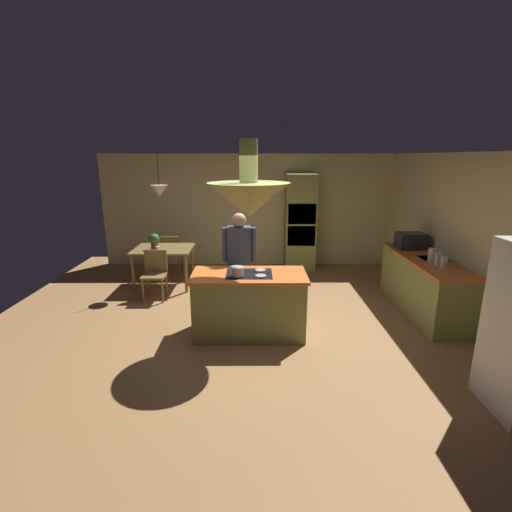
% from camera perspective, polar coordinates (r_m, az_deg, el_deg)
% --- Properties ---
extents(ground, '(8.16, 8.16, 0.00)m').
position_cam_1_polar(ground, '(5.71, -1.00, -10.80)').
color(ground, '#9E7042').
extents(wall_back, '(6.80, 0.10, 2.55)m').
position_cam_1_polar(wall_back, '(8.68, -0.79, 6.98)').
color(wall_back, beige).
rests_on(wall_back, ground).
extents(wall_right, '(0.10, 7.20, 2.55)m').
position_cam_1_polar(wall_right, '(6.50, 28.99, 2.39)').
color(wall_right, beige).
rests_on(wall_right, ground).
extents(kitchen_island, '(1.60, 0.79, 0.92)m').
position_cam_1_polar(kitchen_island, '(5.34, -1.04, -7.32)').
color(kitchen_island, '#8C934C').
rests_on(kitchen_island, ground).
extents(counter_run_right, '(0.73, 2.23, 0.90)m').
position_cam_1_polar(counter_run_right, '(6.69, 24.26, -3.97)').
color(counter_run_right, '#8C934C').
rests_on(counter_run_right, ground).
extents(oven_tower, '(0.66, 0.62, 2.13)m').
position_cam_1_polar(oven_tower, '(8.37, 6.77, 5.11)').
color(oven_tower, '#8C934C').
rests_on(oven_tower, ground).
extents(dining_table, '(1.11, 0.91, 0.76)m').
position_cam_1_polar(dining_table, '(7.48, -13.99, 0.45)').
color(dining_table, brown).
rests_on(dining_table, ground).
extents(person_at_island, '(0.53, 0.22, 1.66)m').
position_cam_1_polar(person_at_island, '(5.82, -2.55, -0.30)').
color(person_at_island, tan).
rests_on(person_at_island, ground).
extents(range_hood, '(1.10, 1.10, 1.00)m').
position_cam_1_polar(range_hood, '(4.97, -1.12, 8.90)').
color(range_hood, '#8C934C').
extents(pendant_light_over_table, '(0.32, 0.32, 0.82)m').
position_cam_1_polar(pendant_light_over_table, '(7.29, -14.59, 9.62)').
color(pendant_light_over_table, beige).
extents(chair_facing_island, '(0.40, 0.40, 0.87)m').
position_cam_1_polar(chair_facing_island, '(6.89, -15.19, -2.24)').
color(chair_facing_island, brown).
rests_on(chair_facing_island, ground).
extents(chair_by_back_wall, '(0.40, 0.40, 0.87)m').
position_cam_1_polar(chair_by_back_wall, '(8.16, -12.84, 0.57)').
color(chair_by_back_wall, brown).
rests_on(chair_by_back_wall, ground).
extents(potted_plant_on_table, '(0.20, 0.20, 0.30)m').
position_cam_1_polar(potted_plant_on_table, '(7.40, -15.32, 2.32)').
color(potted_plant_on_table, '#99382D').
rests_on(potted_plant_on_table, dining_table).
extents(cup_on_table, '(0.07, 0.07, 0.09)m').
position_cam_1_polar(cup_on_table, '(7.24, -14.79, 1.09)').
color(cup_on_table, white).
rests_on(cup_on_table, dining_table).
extents(canister_flour, '(0.10, 0.10, 0.17)m').
position_cam_1_polar(canister_flour, '(6.07, 26.84, -0.88)').
color(canister_flour, silver).
rests_on(canister_flour, counter_run_right).
extents(canister_sugar, '(0.10, 0.10, 0.19)m').
position_cam_1_polar(canister_sugar, '(6.23, 26.12, -0.36)').
color(canister_sugar, silver).
rests_on(canister_sugar, counter_run_right).
extents(canister_tea, '(0.13, 0.13, 0.21)m').
position_cam_1_polar(canister_tea, '(6.38, 25.43, 0.14)').
color(canister_tea, silver).
rests_on(canister_tea, counter_run_right).
extents(microwave_on_counter, '(0.46, 0.36, 0.28)m').
position_cam_1_polar(microwave_on_counter, '(7.12, 22.60, 2.17)').
color(microwave_on_counter, '#232326').
rests_on(microwave_on_counter, counter_run_right).
extents(cooking_pot_on_cooktop, '(0.18, 0.18, 0.12)m').
position_cam_1_polar(cooking_pot_on_cooktop, '(5.04, -2.90, -2.32)').
color(cooking_pot_on_cooktop, '#B2B2B7').
rests_on(cooking_pot_on_cooktop, kitchen_island).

